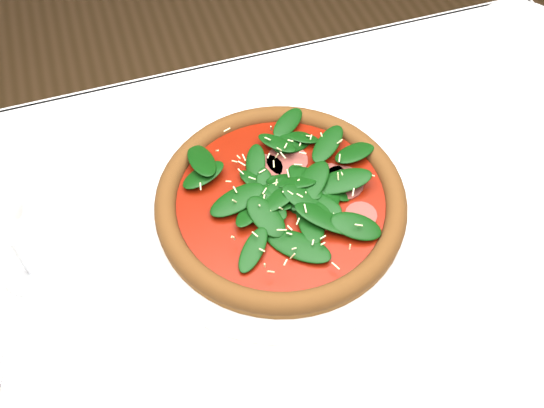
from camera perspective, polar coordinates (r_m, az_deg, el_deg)
name	(u,v)px	position (r m, az deg, el deg)	size (l,w,h in m)	color
dining_table	(289,297)	(0.88, 1.63, -8.76)	(1.21, 0.81, 0.75)	white
plate	(281,208)	(0.83, 0.81, -0.35)	(0.39, 0.39, 0.02)	white
pizza	(281,198)	(0.81, 0.83, 0.56)	(0.41, 0.41, 0.04)	olive
saucer_far	(522,28)	(1.18, 22.47, 15.08)	(0.15, 0.15, 0.01)	white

